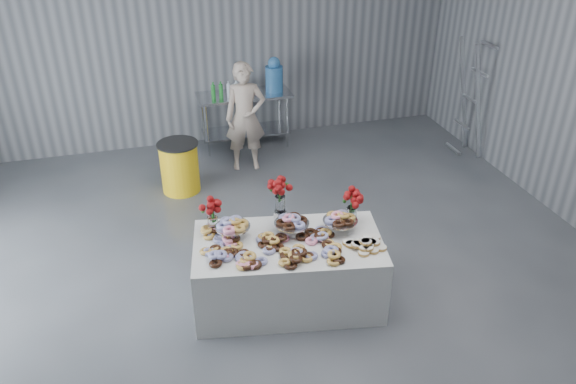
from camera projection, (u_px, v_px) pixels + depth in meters
name	position (u px, v px, depth m)	size (l,w,h in m)	color
ground	(285.00, 310.00, 5.85)	(9.00, 9.00, 0.00)	#3C3F45
room_walls	(250.00, 62.00, 4.53)	(8.04, 9.04, 4.02)	slate
display_table	(288.00, 272.00, 5.82)	(1.90, 1.00, 0.75)	silver
prep_table	(245.00, 110.00, 9.08)	(1.50, 0.60, 0.90)	silver
donut_mounds	(290.00, 241.00, 5.57)	(1.80, 0.80, 0.09)	gold
cake_stand_left	(232.00, 225.00, 5.64)	(0.36, 0.36, 0.17)	silver
cake_stand_mid	(292.00, 222.00, 5.69)	(0.36, 0.36, 0.17)	silver
cake_stand_right	(340.00, 219.00, 5.74)	(0.36, 0.36, 0.17)	silver
danish_pile	(365.00, 242.00, 5.54)	(0.48, 0.48, 0.11)	white
bouquet_left	(212.00, 208.00, 5.63)	(0.26, 0.26, 0.42)	white
bouquet_right	(353.00, 198.00, 5.80)	(0.26, 0.26, 0.42)	white
bouquet_center	(280.00, 192.00, 5.74)	(0.26, 0.26, 0.57)	silver
water_jug	(274.00, 76.00, 8.93)	(0.28, 0.28, 0.55)	#3C85CE
drink_bottles	(225.00, 89.00, 8.71)	(0.54, 0.08, 0.27)	#268C33
person	(245.00, 117.00, 8.29)	(0.60, 0.39, 1.64)	#CC8C93
trash_barrel	(180.00, 167.00, 7.88)	(0.57, 0.57, 0.74)	yellow
stepladder	(470.00, 99.00, 8.64)	(0.24, 0.47, 1.87)	silver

